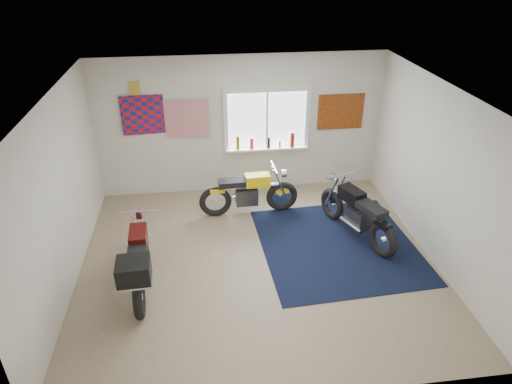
{
  "coord_description": "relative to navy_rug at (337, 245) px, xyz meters",
  "views": [
    {
      "loc": [
        -0.77,
        -5.75,
        4.45
      ],
      "look_at": [
        0.02,
        0.4,
        1.04
      ],
      "focal_mm": 32.0,
      "sensor_mm": 36.0,
      "label": 1
    }
  ],
  "objects": [
    {
      "name": "flag_display",
      "position": [
        -3.28,
        2.21,
        2.14
      ],
      "size": [
        1.6,
        0.1,
        1.17
      ],
      "color": "red",
      "rests_on": "room_shell"
    },
    {
      "name": "navy_rug",
      "position": [
        0.0,
        0.0,
        0.0
      ],
      "size": [
        2.63,
        2.73,
        0.01
      ],
      "primitive_type": "cube",
      "rotation": [
        0.0,
        0.0,
        0.05
      ],
      "color": "black",
      "rests_on": "ground"
    },
    {
      "name": "oil_bottles",
      "position": [
        -0.88,
        2.13,
        1.02
      ],
      "size": [
        1.15,
        0.09,
        0.3
      ],
      "color": "#8B5C14",
      "rests_on": "window_assembly"
    },
    {
      "name": "maroon_tourer",
      "position": [
        -3.12,
        -0.72,
        0.5
      ],
      "size": [
        0.58,
        1.91,
        0.97
      ],
      "rotation": [
        0.0,
        0.0,
        1.62
      ],
      "color": "black",
      "rests_on": "ground"
    },
    {
      "name": "triumph_poster",
      "position": [
        0.57,
        2.21,
        1.54
      ],
      "size": [
        0.9,
        0.03,
        0.7
      ],
      "primitive_type": "cube",
      "color": "#A54C14",
      "rests_on": "room_shell"
    },
    {
      "name": "black_chrome_bike",
      "position": [
        0.37,
        0.26,
        0.42
      ],
      "size": [
        0.86,
        1.8,
        0.97
      ],
      "rotation": [
        0.0,
        0.0,
        1.95
      ],
      "color": "black",
      "rests_on": "navy_rug"
    },
    {
      "name": "room_shell",
      "position": [
        -1.38,
        -0.27,
        1.63
      ],
      "size": [
        5.5,
        5.5,
        5.5
      ],
      "color": "white",
      "rests_on": "ground"
    },
    {
      "name": "yellow_triumph",
      "position": [
        -1.35,
        1.23,
        0.4
      ],
      "size": [
        1.83,
        0.55,
        0.92
      ],
      "rotation": [
        0.0,
        0.0,
        0.04
      ],
      "color": "black",
      "rests_on": "ground"
    },
    {
      "name": "ground",
      "position": [
        -1.38,
        -0.27,
        -0.01
      ],
      "size": [
        5.5,
        5.5,
        0.0
      ],
      "primitive_type": "plane",
      "color": "#9E896B",
      "rests_on": "ground"
    },
    {
      "name": "window_assembly",
      "position": [
        -0.88,
        2.2,
        1.36
      ],
      "size": [
        1.66,
        0.17,
        1.26
      ],
      "color": "white",
      "rests_on": "room_shell"
    }
  ]
}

